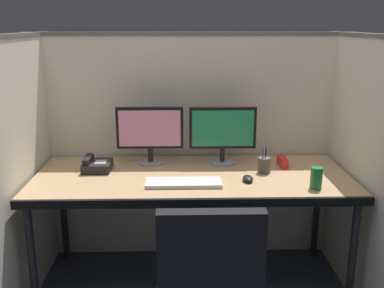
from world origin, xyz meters
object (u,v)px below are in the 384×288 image
object	(u,v)px
desk	(192,183)
pen_cup	(264,165)
monitor_right	(223,131)
soda_can	(316,178)
monitor_left	(150,131)
desk_phone	(96,165)
computer_mouse	(248,179)
keyboard_main	(184,183)
red_stapler	(282,162)

from	to	relation	value
desk	pen_cup	distance (m)	0.46
monitor_right	soda_can	world-z (taller)	monitor_right
monitor_left	monitor_right	world-z (taller)	same
pen_cup	soda_can	bearing A→B (deg)	-49.58
monitor_left	desk_phone	size ratio (longest dim) A/B	2.26
desk_phone	soda_can	bearing A→B (deg)	-15.35
computer_mouse	desk_phone	distance (m)	0.94
desk	monitor_right	world-z (taller)	monitor_right
keyboard_main	computer_mouse	bearing A→B (deg)	7.15
keyboard_main	soda_can	xyz separation A→B (m)	(0.73, -0.08, 0.05)
desk_phone	monitor_right	bearing A→B (deg)	8.75
keyboard_main	soda_can	distance (m)	0.74
desk	monitor_right	distance (m)	0.41
monitor_left	keyboard_main	bearing A→B (deg)	-62.37
monitor_left	keyboard_main	xyz separation A→B (m)	(0.21, -0.41, -0.20)
pen_cup	desk_phone	bearing A→B (deg)	176.08
computer_mouse	red_stapler	world-z (taller)	red_stapler
monitor_left	desk_phone	world-z (taller)	monitor_left
desk	pen_cup	size ratio (longest dim) A/B	11.81
monitor_right	computer_mouse	world-z (taller)	monitor_right
monitor_right	red_stapler	bearing A→B (deg)	-9.38
soda_can	pen_cup	bearing A→B (deg)	130.42
computer_mouse	desk	bearing A→B (deg)	160.74
monitor_right	desk_phone	bearing A→B (deg)	-171.25
desk	computer_mouse	bearing A→B (deg)	-19.26
keyboard_main	pen_cup	size ratio (longest dim) A/B	2.67
pen_cup	computer_mouse	bearing A→B (deg)	-128.19
monitor_left	monitor_right	xyz separation A→B (m)	(0.47, -0.01, 0.00)
monitor_left	pen_cup	size ratio (longest dim) A/B	2.67
monitor_right	computer_mouse	xyz separation A→B (m)	(0.12, -0.35, -0.20)
desk	pen_cup	world-z (taller)	pen_cup
desk_phone	red_stapler	bearing A→B (deg)	2.88
monitor_right	keyboard_main	bearing A→B (deg)	-122.80
computer_mouse	soda_can	xyz separation A→B (m)	(0.36, -0.12, 0.04)
keyboard_main	soda_can	size ratio (longest dim) A/B	3.52
keyboard_main	computer_mouse	size ratio (longest dim) A/B	4.48
desk_phone	red_stapler	world-z (taller)	desk_phone
monitor_left	red_stapler	size ratio (longest dim) A/B	2.87
computer_mouse	pen_cup	xyz separation A→B (m)	(0.12, 0.16, 0.03)
red_stapler	pen_cup	world-z (taller)	pen_cup
monitor_left	pen_cup	world-z (taller)	monitor_left
monitor_left	desk	bearing A→B (deg)	-43.02
desk	red_stapler	distance (m)	0.62
desk_phone	pen_cup	bearing A→B (deg)	-3.92
soda_can	monitor_right	bearing A→B (deg)	135.31
keyboard_main	pen_cup	distance (m)	0.54
desk_phone	pen_cup	size ratio (longest dim) A/B	1.18
keyboard_main	red_stapler	world-z (taller)	red_stapler
monitor_right	pen_cup	xyz separation A→B (m)	(0.24, -0.19, -0.17)
monitor_left	monitor_right	size ratio (longest dim) A/B	1.00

